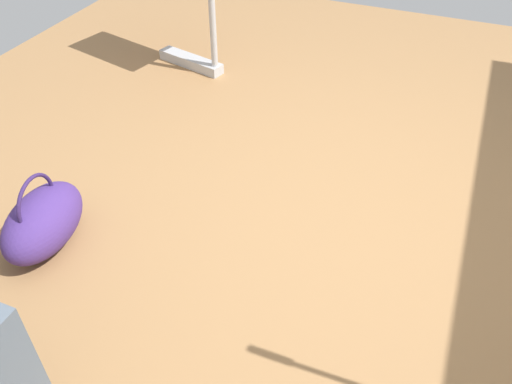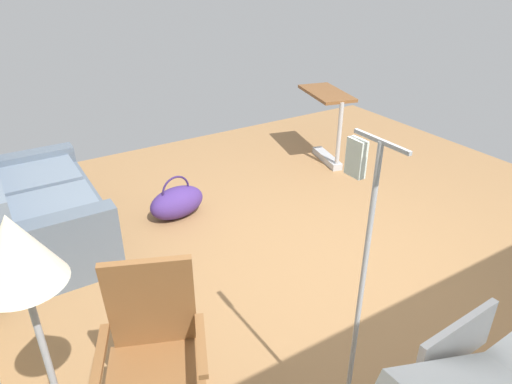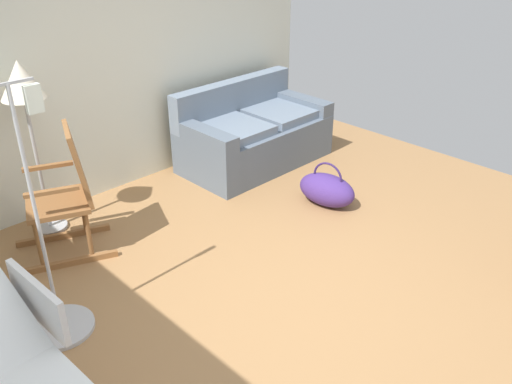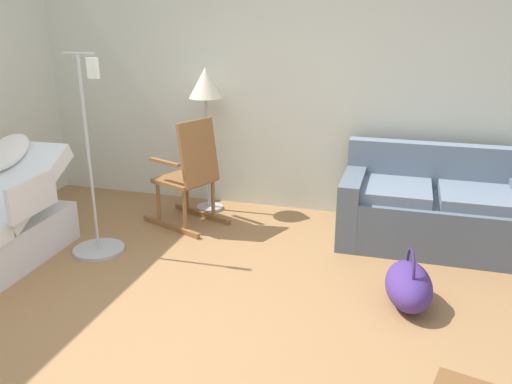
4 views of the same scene
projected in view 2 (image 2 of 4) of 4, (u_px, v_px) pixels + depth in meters
ground_plane at (326, 266)px, 3.80m from camera, size 6.55×6.55×0.00m
couch at (42, 212)px, 3.97m from camera, size 1.60×0.86×0.85m
rocking_chair at (156, 360)px, 2.29m from camera, size 0.88×0.73×1.05m
floor_lamp at (21, 272)px, 1.75m from camera, size 0.34×0.34×1.48m
overbed_table at (328, 118)px, 5.50m from camera, size 0.88×0.58×0.84m
duffel_bag at (177, 202)px, 4.45m from camera, size 0.40×0.60×0.43m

